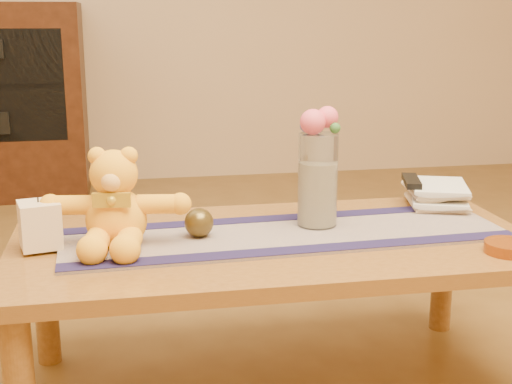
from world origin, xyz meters
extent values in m
cube|color=brown|center=(0.00, 0.00, 0.43)|extent=(1.40, 0.70, 0.04)
cylinder|color=brown|center=(-0.64, 0.29, 0.21)|extent=(0.07, 0.07, 0.41)
cylinder|color=brown|center=(0.64, 0.29, 0.21)|extent=(0.07, 0.07, 0.41)
cube|color=#1B214D|center=(0.04, 0.01, 0.45)|extent=(1.21, 0.40, 0.01)
cube|color=#19143D|center=(0.04, -0.13, 0.46)|extent=(1.20, 0.11, 0.00)
cube|color=#19143D|center=(0.03, 0.16, 0.46)|extent=(1.20, 0.11, 0.00)
cube|color=beige|center=(-0.61, 0.01, 0.52)|extent=(0.12, 0.12, 0.12)
cylinder|color=black|center=(-0.61, 0.01, 0.58)|extent=(0.00, 0.00, 0.01)
cylinder|color=silver|center=(0.14, 0.07, 0.59)|extent=(0.11, 0.11, 0.26)
cylinder|color=beige|center=(0.14, 0.07, 0.55)|extent=(0.09, 0.09, 0.18)
sphere|color=#ED536E|center=(0.12, 0.06, 0.75)|extent=(0.07, 0.07, 0.07)
sphere|color=#ED536E|center=(0.16, 0.07, 0.76)|extent=(0.06, 0.06, 0.06)
sphere|color=#5154AF|center=(0.15, 0.10, 0.75)|extent=(0.04, 0.04, 0.04)
sphere|color=#5154AF|center=(0.11, 0.09, 0.74)|extent=(0.04, 0.04, 0.04)
sphere|color=#33662D|center=(0.18, 0.05, 0.74)|extent=(0.03, 0.03, 0.03)
sphere|color=#483918|center=(-0.20, 0.02, 0.50)|extent=(0.10, 0.10, 0.08)
imported|color=beige|center=(0.49, 0.23, 0.46)|extent=(0.21, 0.25, 0.02)
imported|color=beige|center=(0.49, 0.23, 0.48)|extent=(0.23, 0.27, 0.02)
imported|color=beige|center=(0.48, 0.24, 0.50)|extent=(0.20, 0.25, 0.02)
imported|color=beige|center=(0.49, 0.23, 0.52)|extent=(0.23, 0.27, 0.02)
cube|color=black|center=(0.48, 0.22, 0.54)|extent=(0.09, 0.17, 0.02)
cylinder|color=#BF5914|center=(0.56, -0.23, 0.46)|extent=(0.15, 0.15, 0.03)
camera|label=1|loc=(-0.39, -1.78, 1.04)|focal=49.81mm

